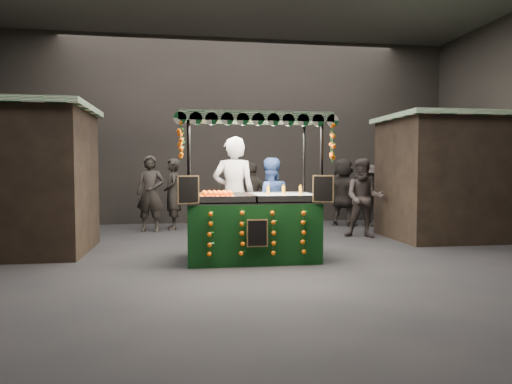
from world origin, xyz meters
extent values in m
plane|color=black|center=(0.00, 0.00, 0.00)|extent=(12.00, 12.00, 0.00)
cube|color=black|center=(0.00, 5.00, 2.50)|extent=(12.00, 0.10, 5.00)
cube|color=black|center=(-4.40, 1.00, 1.25)|extent=(2.80, 2.00, 2.50)
cube|color=#115022|center=(-4.40, 1.00, 2.55)|extent=(3.00, 2.20, 0.10)
cube|color=black|center=(4.40, 1.50, 1.25)|extent=(2.80, 2.00, 2.50)
cube|color=#115022|center=(4.40, 1.50, 2.55)|extent=(3.00, 2.20, 0.10)
cube|color=black|center=(-0.22, -0.17, 0.47)|extent=(2.07, 1.13, 0.94)
cube|color=#B2B5B9|center=(-0.22, -0.17, 0.96)|extent=(2.07, 1.13, 0.04)
cylinder|color=black|center=(-1.23, -0.71, 1.13)|extent=(0.05, 0.05, 2.26)
cylinder|color=black|center=(0.79, -0.71, 1.13)|extent=(0.05, 0.05, 2.26)
cylinder|color=black|center=(-1.23, 0.36, 1.13)|extent=(0.05, 0.05, 2.26)
cylinder|color=black|center=(0.79, 0.36, 1.13)|extent=(0.05, 0.05, 2.26)
cube|color=#115022|center=(-0.22, -0.17, 2.30)|extent=(2.31, 1.36, 0.08)
cube|color=white|center=(0.34, -0.17, 1.02)|extent=(0.92, 1.02, 0.08)
cube|color=black|center=(-1.24, -0.76, 1.18)|extent=(0.32, 0.09, 0.41)
cube|color=black|center=(0.80, -0.76, 1.18)|extent=(0.32, 0.09, 0.41)
cube|color=black|center=(-0.22, -0.77, 0.52)|extent=(0.32, 0.02, 0.41)
imported|color=slate|center=(-0.43, 0.58, 1.02)|extent=(0.80, 0.57, 2.04)
imported|color=navy|center=(0.26, 0.86, 0.84)|extent=(0.86, 0.69, 1.68)
imported|color=black|center=(-2.11, 3.46, 0.89)|extent=(0.72, 0.54, 1.79)
imported|color=#2D2624|center=(2.49, 1.83, 0.85)|extent=(1.02, 0.93, 1.70)
imported|color=black|center=(0.17, 2.54, 0.81)|extent=(1.02, 0.74, 1.61)
imported|color=#2A2522|center=(3.44, 3.73, 0.79)|extent=(1.16, 1.09, 1.57)
imported|color=#2C2524|center=(-4.50, 4.12, 0.95)|extent=(1.10, 0.98, 1.89)
imported|color=#292321|center=(2.76, 3.87, 0.88)|extent=(1.59, 1.43, 1.76)
imported|color=black|center=(-1.61, 3.78, 0.86)|extent=(0.51, 0.68, 1.72)
camera|label=1|loc=(-1.26, -7.53, 1.49)|focal=32.28mm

